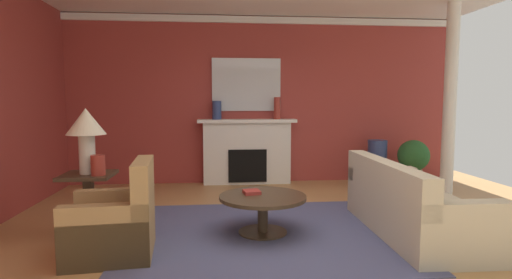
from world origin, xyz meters
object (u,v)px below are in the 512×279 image
(vase_tall_corner, at_px, (377,162))
(vase_mantel_left, at_px, (217,110))
(coffee_table, at_px, (263,205))
(armchair_near_window, at_px, (115,225))
(table_lamp, at_px, (86,128))
(vase_mantel_right, at_px, (277,108))
(mantel_mirror, at_px, (246,85))
(vase_on_side_table, at_px, (98,165))
(sofa, at_px, (410,209))
(side_table, at_px, (89,199))
(potted_plant, at_px, (413,159))
(fireplace, at_px, (247,153))

(vase_tall_corner, bearing_deg, vase_mantel_left, 175.11)
(coffee_table, bearing_deg, armchair_near_window, -161.45)
(table_lamp, bearing_deg, vase_mantel_right, 45.20)
(vase_mantel_right, xyz_separation_m, vase_tall_corner, (1.82, -0.25, -0.99))
(table_lamp, distance_m, vase_tall_corner, 5.05)
(coffee_table, xyz_separation_m, vase_mantel_right, (0.58, 2.81, 1.06))
(table_lamp, distance_m, vase_mantel_right, 3.66)
(mantel_mirror, height_order, coffee_table, mantel_mirror)
(vase_on_side_table, bearing_deg, table_lamp, 141.34)
(sofa, bearing_deg, side_table, 173.97)
(sofa, xyz_separation_m, vase_mantel_left, (-2.20, 2.98, 1.07))
(side_table, bearing_deg, vase_mantel_left, 60.36)
(coffee_table, xyz_separation_m, vase_on_side_table, (-1.85, 0.10, 0.48))
(sofa, height_order, armchair_near_window, armchair_near_window)
(coffee_table, bearing_deg, vase_on_side_table, 176.98)
(vase_mantel_right, bearing_deg, coffee_table, -101.64)
(vase_on_side_table, xyz_separation_m, potted_plant, (4.85, 2.28, -0.32))
(vase_mantel_left, xyz_separation_m, vase_tall_corner, (2.92, -0.25, -0.96))
(coffee_table, bearing_deg, fireplace, 89.42)
(coffee_table, bearing_deg, sofa, -5.80)
(table_lamp, distance_m, vase_mantel_left, 2.99)
(coffee_table, distance_m, table_lamp, 2.20)
(mantel_mirror, xyz_separation_m, vase_on_side_table, (-1.88, -2.88, -1.02))
(vase_mantel_left, bearing_deg, fireplace, 5.14)
(coffee_table, bearing_deg, vase_mantel_left, 100.50)
(side_table, relative_size, vase_mantel_right, 1.74)
(mantel_mirror, height_order, vase_mantel_left, mantel_mirror)
(sofa, xyz_separation_m, table_lamp, (-3.68, 0.39, 0.93))
(armchair_near_window, bearing_deg, side_table, 122.87)
(vase_on_side_table, bearing_deg, side_table, 141.34)
(coffee_table, height_order, vase_on_side_table, vase_on_side_table)
(potted_plant, bearing_deg, vase_mantel_right, 169.77)
(mantel_mirror, height_order, vase_mantel_right, mantel_mirror)
(fireplace, bearing_deg, vase_on_side_table, -124.17)
(side_table, bearing_deg, coffee_table, -6.21)
(armchair_near_window, height_order, vase_tall_corner, armchair_near_window)
(side_table, bearing_deg, fireplace, 52.53)
(sofa, bearing_deg, armchair_near_window, -173.93)
(fireplace, xyz_separation_m, vase_on_side_table, (-1.88, -2.76, 0.25))
(mantel_mirror, bearing_deg, vase_tall_corner, -10.03)
(mantel_mirror, distance_m, vase_mantel_right, 0.72)
(table_lamp, relative_size, potted_plant, 0.90)
(side_table, distance_m, table_lamp, 0.82)
(armchair_near_window, height_order, coffee_table, armchair_near_window)
(armchair_near_window, xyz_separation_m, table_lamp, (-0.47, 0.73, 0.92))
(coffee_table, xyz_separation_m, table_lamp, (-2.00, 0.22, 0.89))
(sofa, bearing_deg, vase_mantel_left, 126.46)
(table_lamp, relative_size, vase_mantel_left, 2.23)
(mantel_mirror, bearing_deg, side_table, -126.24)
(table_lamp, bearing_deg, vase_mantel_left, 60.36)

